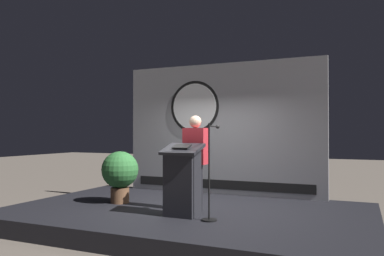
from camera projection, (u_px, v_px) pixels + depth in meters
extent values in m
plane|color=#6B6056|center=(187.00, 225.00, 6.96)|extent=(40.00, 40.00, 0.00)
cube|color=black|center=(187.00, 217.00, 6.96)|extent=(6.40, 4.00, 0.30)
cube|color=#9E9EA3|center=(221.00, 129.00, 8.67)|extent=(4.59, 0.10, 2.94)
cylinder|color=black|center=(194.00, 107.00, 8.88)|extent=(1.20, 0.02, 1.20)
cylinder|color=white|center=(194.00, 107.00, 8.88)|extent=(1.07, 0.02, 1.07)
cube|color=black|center=(220.00, 184.00, 8.60)|extent=(4.13, 0.02, 0.20)
cube|color=#26262B|center=(182.00, 183.00, 6.36)|extent=(0.52, 0.40, 1.07)
cube|color=#26262B|center=(182.00, 149.00, 6.36)|extent=(0.64, 0.49, 0.19)
cube|color=black|center=(182.00, 146.00, 6.35)|extent=(0.28, 0.20, 0.08)
cylinder|color=black|center=(195.00, 187.00, 6.78)|extent=(0.26, 0.26, 0.82)
cube|color=red|center=(195.00, 146.00, 6.79)|extent=(0.40, 0.24, 0.64)
sphere|color=beige|center=(195.00, 122.00, 6.80)|extent=(0.22, 0.22, 0.22)
cylinder|color=black|center=(209.00, 220.00, 6.00)|extent=(0.24, 0.24, 0.02)
cylinder|color=black|center=(209.00, 172.00, 6.01)|extent=(0.03, 0.03, 1.53)
cylinder|color=black|center=(213.00, 126.00, 6.20)|extent=(0.02, 0.39, 0.02)
sphere|color=#262626|center=(218.00, 127.00, 6.38)|extent=(0.07, 0.07, 0.07)
cylinder|color=brown|center=(120.00, 195.00, 7.54)|extent=(0.36, 0.36, 0.30)
sphere|color=#2D6B33|center=(120.00, 170.00, 7.55)|extent=(0.72, 0.72, 0.72)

